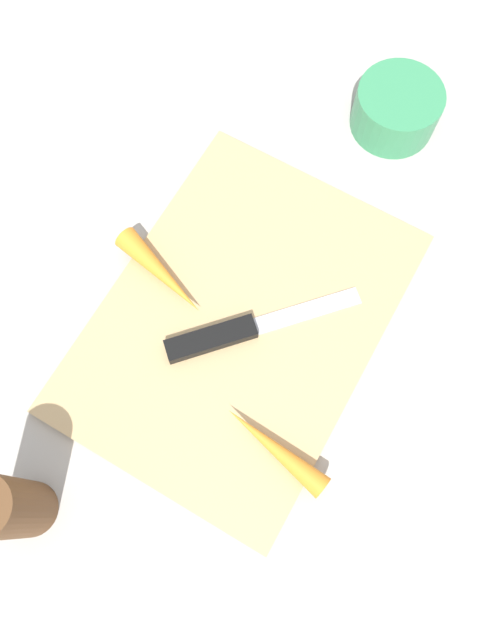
{
  "coord_description": "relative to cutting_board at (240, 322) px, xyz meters",
  "views": [
    {
      "loc": [
        0.16,
        0.09,
        0.59
      ],
      "look_at": [
        0.0,
        0.0,
        0.01
      ],
      "focal_mm": 34.37,
      "sensor_mm": 36.0,
      "label": 1
    }
  ],
  "objects": [
    {
      "name": "carrot_short",
      "position": [
        0.09,
        0.09,
        0.02
      ],
      "size": [
        0.04,
        0.11,
        0.02
      ],
      "primitive_type": "cone",
      "rotation": [
        0.0,
        1.57,
        4.54
      ],
      "color": "orange",
      "rests_on": "cutting_board"
    },
    {
      "name": "knife",
      "position": [
        0.02,
        -0.0,
        0.01
      ],
      "size": [
        0.16,
        0.15,
        0.01
      ],
      "rotation": [
        0.0,
        0.0,
        2.4
      ],
      "color": "#B7B7BC",
      "rests_on": "cutting_board"
    },
    {
      "name": "pepper_grinder",
      "position": [
        0.25,
        -0.08,
        0.05
      ],
      "size": [
        0.05,
        0.05,
        0.12
      ],
      "primitive_type": "cylinder",
      "color": "brown",
      "rests_on": "ground_plane"
    },
    {
      "name": "cutting_board",
      "position": [
        0.0,
        0.0,
        0.0
      ],
      "size": [
        0.36,
        0.26,
        0.01
      ],
      "primitive_type": "cube",
      "color": "tan",
      "rests_on": "ground_plane"
    },
    {
      "name": "small_bowl",
      "position": [
        -0.29,
        0.03,
        0.02
      ],
      "size": [
        0.09,
        0.09,
        0.05
      ],
      "primitive_type": "cylinder",
      "color": "#388C59",
      "rests_on": "ground_plane"
    },
    {
      "name": "carrot_long",
      "position": [
        0.0,
        -0.09,
        0.02
      ],
      "size": [
        0.06,
        0.11,
        0.03
      ],
      "primitive_type": "cone",
      "rotation": [
        0.0,
        1.57,
        1.29
      ],
      "color": "orange",
      "rests_on": "cutting_board"
    },
    {
      "name": "ground_plane",
      "position": [
        0.0,
        0.0,
        -0.01
      ],
      "size": [
        1.4,
        1.4,
        0.0
      ],
      "primitive_type": "plane",
      "color": "#ADA8A0"
    }
  ]
}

